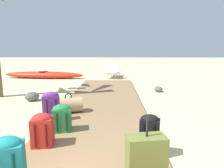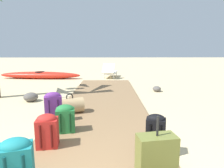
{
  "view_description": "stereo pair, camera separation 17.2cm",
  "coord_description": "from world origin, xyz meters",
  "px_view_note": "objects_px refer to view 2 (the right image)",
  "views": [
    {
      "loc": [
        0.35,
        -1.08,
        1.54
      ],
      "look_at": [
        0.24,
        4.46,
        0.55
      ],
      "focal_mm": 32.13,
      "sensor_mm": 36.0,
      "label": 1
    },
    {
      "loc": [
        0.18,
        -1.08,
        1.54
      ],
      "look_at": [
        0.24,
        4.46,
        0.55
      ],
      "focal_mm": 32.13,
      "sensor_mm": 36.0,
      "label": 2
    }
  ],
  "objects_px": {
    "backpack_green": "(65,117)",
    "lounge_chair": "(110,72)",
    "backpack_teal": "(16,161)",
    "backpack_black": "(156,132)",
    "duffel_bag_tan": "(70,106)",
    "backpack_purple": "(53,106)",
    "suitcase_olive": "(156,160)",
    "kayak": "(40,75)",
    "backpack_red": "(47,130)"
  },
  "relations": [
    {
      "from": "backpack_green",
      "to": "lounge_chair",
      "type": "bearing_deg",
      "value": 83.6
    },
    {
      "from": "backpack_teal",
      "to": "lounge_chair",
      "type": "distance_m",
      "value": 8.68
    },
    {
      "from": "backpack_black",
      "to": "duffel_bag_tan",
      "type": "bearing_deg",
      "value": 131.91
    },
    {
      "from": "duffel_bag_tan",
      "to": "backpack_purple",
      "type": "bearing_deg",
      "value": -111.73
    },
    {
      "from": "backpack_purple",
      "to": "suitcase_olive",
      "type": "height_order",
      "value": "suitcase_olive"
    },
    {
      "from": "backpack_black",
      "to": "kayak",
      "type": "xyz_separation_m",
      "value": [
        -4.22,
        7.57,
        -0.18
      ]
    },
    {
      "from": "backpack_red",
      "to": "lounge_chair",
      "type": "xyz_separation_m",
      "value": [
        0.96,
        7.73,
        -0.02
      ]
    },
    {
      "from": "backpack_green",
      "to": "suitcase_olive",
      "type": "distance_m",
      "value": 1.92
    },
    {
      "from": "lounge_chair",
      "to": "kayak",
      "type": "bearing_deg",
      "value": -175.07
    },
    {
      "from": "backpack_teal",
      "to": "backpack_black",
      "type": "bearing_deg",
      "value": 24.33
    },
    {
      "from": "backpack_black",
      "to": "backpack_teal",
      "type": "height_order",
      "value": "same"
    },
    {
      "from": "backpack_purple",
      "to": "backpack_red",
      "type": "xyz_separation_m",
      "value": [
        0.2,
        -1.04,
        -0.05
      ]
    },
    {
      "from": "backpack_red",
      "to": "backpack_purple",
      "type": "bearing_deg",
      "value": 100.66
    },
    {
      "from": "backpack_purple",
      "to": "kayak",
      "type": "distance_m",
      "value": 6.83
    },
    {
      "from": "backpack_green",
      "to": "suitcase_olive",
      "type": "xyz_separation_m",
      "value": [
        1.28,
        -1.43,
        0.02
      ]
    },
    {
      "from": "kayak",
      "to": "backpack_purple",
      "type": "bearing_deg",
      "value": -69.06
    },
    {
      "from": "backpack_green",
      "to": "lounge_chair",
      "type": "distance_m",
      "value": 7.22
    },
    {
      "from": "backpack_black",
      "to": "backpack_green",
      "type": "bearing_deg",
      "value": 153.89
    },
    {
      "from": "backpack_teal",
      "to": "suitcase_olive",
      "type": "bearing_deg",
      "value": 0.69
    },
    {
      "from": "backpack_red",
      "to": "backpack_black",
      "type": "height_order",
      "value": "backpack_black"
    },
    {
      "from": "backpack_purple",
      "to": "kayak",
      "type": "height_order",
      "value": "backpack_purple"
    },
    {
      "from": "kayak",
      "to": "backpack_red",
      "type": "bearing_deg",
      "value": -70.43
    },
    {
      "from": "suitcase_olive",
      "to": "backpack_green",
      "type": "bearing_deg",
      "value": 131.86
    },
    {
      "from": "backpack_red",
      "to": "duffel_bag_tan",
      "type": "height_order",
      "value": "backpack_red"
    },
    {
      "from": "backpack_purple",
      "to": "backpack_green",
      "type": "height_order",
      "value": "backpack_purple"
    },
    {
      "from": "backpack_red",
      "to": "lounge_chair",
      "type": "bearing_deg",
      "value": 82.96
    },
    {
      "from": "backpack_green",
      "to": "kayak",
      "type": "height_order",
      "value": "backpack_green"
    },
    {
      "from": "backpack_red",
      "to": "backpack_green",
      "type": "height_order",
      "value": "backpack_red"
    },
    {
      "from": "backpack_purple",
      "to": "backpack_teal",
      "type": "relative_size",
      "value": 1.11
    },
    {
      "from": "backpack_purple",
      "to": "lounge_chair",
      "type": "xyz_separation_m",
      "value": [
        1.15,
        6.69,
        -0.07
      ]
    },
    {
      "from": "backpack_green",
      "to": "backpack_teal",
      "type": "distance_m",
      "value": 1.46
    },
    {
      "from": "duffel_bag_tan",
      "to": "backpack_black",
      "type": "height_order",
      "value": "backpack_black"
    },
    {
      "from": "backpack_red",
      "to": "suitcase_olive",
      "type": "height_order",
      "value": "suitcase_olive"
    },
    {
      "from": "lounge_chair",
      "to": "backpack_purple",
      "type": "bearing_deg",
      "value": -99.76
    },
    {
      "from": "kayak",
      "to": "backpack_teal",
      "type": "bearing_deg",
      "value": -72.71
    },
    {
      "from": "duffel_bag_tan",
      "to": "backpack_green",
      "type": "height_order",
      "value": "backpack_green"
    },
    {
      "from": "backpack_black",
      "to": "lounge_chair",
      "type": "height_order",
      "value": "lounge_chair"
    },
    {
      "from": "lounge_chair",
      "to": "backpack_green",
      "type": "bearing_deg",
      "value": -96.4
    },
    {
      "from": "backpack_red",
      "to": "kayak",
      "type": "height_order",
      "value": "backpack_red"
    },
    {
      "from": "backpack_black",
      "to": "backpack_green",
      "type": "xyz_separation_m",
      "value": [
        -1.44,
        0.7,
        -0.03
      ]
    },
    {
      "from": "backpack_green",
      "to": "lounge_chair",
      "type": "height_order",
      "value": "lounge_chair"
    },
    {
      "from": "backpack_teal",
      "to": "suitcase_olive",
      "type": "distance_m",
      "value": 1.48
    },
    {
      "from": "backpack_green",
      "to": "suitcase_olive",
      "type": "relative_size",
      "value": 0.63
    },
    {
      "from": "duffel_bag_tan",
      "to": "backpack_red",
      "type": "bearing_deg",
      "value": -90.86
    },
    {
      "from": "backpack_purple",
      "to": "backpack_black",
      "type": "distance_m",
      "value": 2.14
    },
    {
      "from": "backpack_purple",
      "to": "lounge_chair",
      "type": "relative_size",
      "value": 0.37
    },
    {
      "from": "backpack_red",
      "to": "suitcase_olive",
      "type": "bearing_deg",
      "value": -31.37
    },
    {
      "from": "backpack_green",
      "to": "suitcase_olive",
      "type": "height_order",
      "value": "suitcase_olive"
    },
    {
      "from": "backpack_red",
      "to": "backpack_black",
      "type": "distance_m",
      "value": 1.59
    },
    {
      "from": "backpack_purple",
      "to": "backpack_teal",
      "type": "distance_m",
      "value": 1.94
    }
  ]
}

